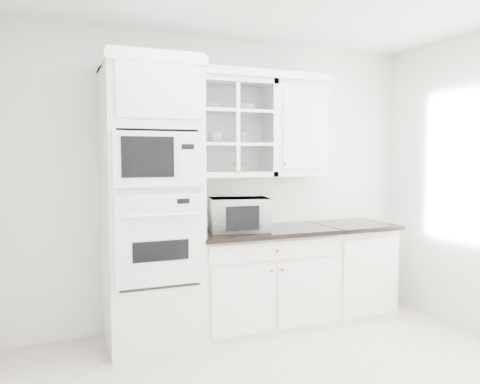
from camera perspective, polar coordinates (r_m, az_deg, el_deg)
name	(u,v)px	position (r m, az deg, el deg)	size (l,w,h in m)	color
room_shell	(287,129)	(3.28, 5.76, 7.68)	(4.00, 3.50, 2.70)	white
oven_column	(151,203)	(3.98, -10.74, -1.34)	(0.76, 0.68, 2.40)	white
base_cabinet_run	(262,277)	(4.45, 2.65, -10.31)	(1.32, 0.67, 0.92)	white
extra_base_cabinet	(351,267)	(4.94, 13.37, -8.94)	(0.72, 0.67, 0.92)	white
upper_cabinet_glass	(231,128)	(4.34, -1.08, 7.80)	(0.80, 0.33, 0.90)	white
upper_cabinet_solid	(296,130)	(4.63, 6.82, 7.55)	(0.55, 0.33, 0.90)	white
crown_molding	(221,73)	(4.34, -2.30, 14.25)	(2.14, 0.38, 0.07)	white
countertop_microwave	(239,214)	(4.19, -0.15, -2.75)	(0.52, 0.43, 0.30)	white
bowl_a	(211,106)	(4.27, -3.61, 10.38)	(0.22, 0.22, 0.06)	white
bowl_b	(245,108)	(4.40, 0.59, 10.23)	(0.19, 0.19, 0.06)	white
cup_a	(216,138)	(4.29, -2.91, 6.64)	(0.13, 0.13, 0.10)	white
cup_b	(242,138)	(4.36, 0.20, 6.56)	(0.10, 0.10, 0.09)	white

